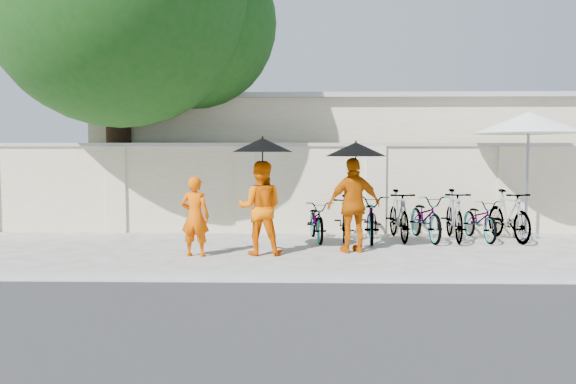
{
  "coord_description": "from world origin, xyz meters",
  "views": [
    {
      "loc": [
        0.28,
        -9.85,
        1.85
      ],
      "look_at": [
        0.03,
        0.89,
        1.1
      ],
      "focal_mm": 35.0,
      "sensor_mm": 36.0,
      "label": 1
    }
  ],
  "objects_px": {
    "monk_center": "(260,208)",
    "patio_umbrella": "(529,124)",
    "monk_right": "(354,205)",
    "monk_left": "(195,216)"
  },
  "relations": [
    {
      "from": "monk_left",
      "to": "monk_right",
      "type": "bearing_deg",
      "value": -161.56
    },
    {
      "from": "monk_center",
      "to": "patio_umbrella",
      "type": "xyz_separation_m",
      "value": [
        5.65,
        2.15,
        1.62
      ]
    },
    {
      "from": "monk_right",
      "to": "monk_center",
      "type": "bearing_deg",
      "value": -8.94
    },
    {
      "from": "patio_umbrella",
      "to": "monk_right",
      "type": "bearing_deg",
      "value": -154.38
    },
    {
      "from": "monk_left",
      "to": "patio_umbrella",
      "type": "distance_m",
      "value": 7.41
    },
    {
      "from": "monk_center",
      "to": "monk_right",
      "type": "distance_m",
      "value": 1.74
    },
    {
      "from": "monk_right",
      "to": "patio_umbrella",
      "type": "xyz_separation_m",
      "value": [
        3.92,
        1.88,
        1.59
      ]
    },
    {
      "from": "monk_center",
      "to": "monk_right",
      "type": "bearing_deg",
      "value": -170.33
    },
    {
      "from": "monk_center",
      "to": "patio_umbrella",
      "type": "bearing_deg",
      "value": -158.42
    },
    {
      "from": "monk_center",
      "to": "monk_right",
      "type": "height_order",
      "value": "monk_right"
    }
  ]
}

